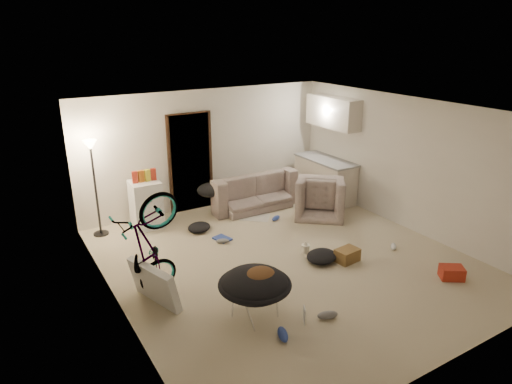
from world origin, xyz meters
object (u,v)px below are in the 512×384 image
kitchen_counter (325,180)px  bicycle (150,271)px  floor_lamp (93,168)px  mini_fridge (146,204)px  drink_case_a (347,255)px  sofa (251,193)px  saucer_chair (255,290)px  armchair (320,199)px  drink_case_b (452,273)px  juicer (305,248)px  tv_box (154,284)px

kitchen_counter → bicycle: 5.11m
floor_lamp → mini_fridge: bearing=-6.5°
kitchen_counter → drink_case_a: size_ratio=3.95×
sofa → saucer_chair: (-2.03, -3.53, 0.13)m
armchair → mini_fridge: 3.51m
drink_case_b → juicer: 2.34m
drink_case_b → juicer: size_ratio=1.63×
sofa → drink_case_a: 3.00m
bicycle → tv_box: bicycle is taller
saucer_chair → drink_case_a: 2.20m
bicycle → juicer: 2.76m
drink_case_a → juicer: bearing=117.4°
mini_fridge → juicer: size_ratio=4.40×
saucer_chair → armchair: bearing=38.6°
floor_lamp → tv_box: (0.10, -2.72, -1.01)m
kitchen_counter → juicer: (-1.99, -1.94, -0.35)m
kitchen_counter → armchair: 0.93m
bicycle → drink_case_b: 4.56m
floor_lamp → bicycle: floor_lamp is taller
kitchen_counter → sofa: size_ratio=0.78×
armchair → bicycle: size_ratio=0.58×
floor_lamp → bicycle: 2.73m
bicycle → mini_fridge: (0.77, 2.48, 0.03)m
bicycle → mini_fridge: bearing=-22.7°
armchair → tv_box: 4.32m
bicycle → armchair: bearing=-78.0°
drink_case_b → juicer: juicer is taller
juicer → saucer_chair: bearing=-146.3°
sofa → tv_box: (-3.06, -2.52, 0.02)m
bicycle → saucer_chair: 1.54m
kitchen_counter → armchair: size_ratio=1.56×
sofa → drink_case_a: (0.09, -2.99, -0.17)m
kitchen_counter → mini_fridge: bearing=172.1°
kitchen_counter → armchair: bearing=-135.2°
bicycle → drink_case_b: (4.15, -1.87, -0.34)m
floor_lamp → kitchen_counter: 4.95m
saucer_chair → kitchen_counter: bearing=39.8°
tv_box → floor_lamp: bearing=74.6°
tv_box → saucer_chair: bearing=-61.9°
kitchen_counter → tv_box: kitchen_counter is taller
saucer_chair → drink_case_b: bearing=-13.1°
drink_case_a → juicer: drink_case_a is taller
mini_fridge → drink_case_a: (2.37, -3.09, -0.35)m
floor_lamp → saucer_chair: (1.13, -3.73, -0.90)m
kitchen_counter → mini_fridge: mini_fridge is taller
sofa → tv_box: size_ratio=2.12×
floor_lamp → drink_case_b: size_ratio=5.29×
tv_box → drink_case_b: (4.15, -1.73, -0.20)m
sofa → tv_box: 3.96m
kitchen_counter → sofa: kitchen_counter is taller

